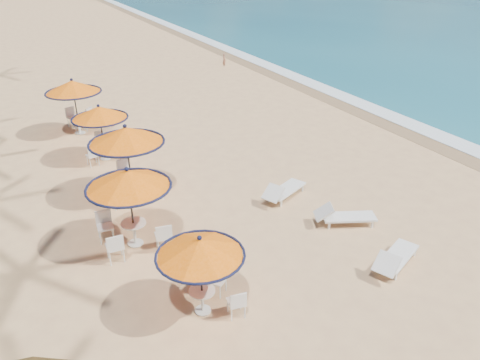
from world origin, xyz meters
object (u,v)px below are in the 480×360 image
(station_1, at_px, (128,190))
(station_4, at_px, (74,93))
(station_2, at_px, (127,144))
(lounger_far, at_px, (283,190))
(station_3, at_px, (99,119))
(lounger_near, at_px, (395,258))
(lounger_mid, at_px, (343,216))
(station_0, at_px, (203,254))

(station_1, xyz_separation_m, station_4, (0.35, 10.08, 0.06))
(station_2, height_order, lounger_far, station_2)
(station_3, relative_size, lounger_near, 1.17)
(lounger_near, height_order, lounger_mid, lounger_mid)
(station_4, relative_size, lounger_mid, 1.30)
(station_3, relative_size, station_4, 0.90)
(station_0, bearing_deg, lounger_far, 39.66)
(station_0, relative_size, station_1, 0.86)
(station_1, xyz_separation_m, lounger_near, (5.96, -4.32, -1.51))
(station_0, distance_m, station_4, 13.56)
(station_1, xyz_separation_m, lounger_far, (5.33, 0.33, -1.50))
(lounger_far, bearing_deg, station_2, 125.63)
(station_1, bearing_deg, lounger_near, -35.98)
(station_3, height_order, station_4, station_4)
(station_3, distance_m, lounger_mid, 10.20)
(station_1, bearing_deg, lounger_mid, -17.60)
(station_1, xyz_separation_m, lounger_mid, (6.10, -1.93, -1.50))
(station_1, relative_size, lounger_far, 1.24)
(station_1, distance_m, lounger_far, 5.55)
(station_2, xyz_separation_m, lounger_near, (5.16, -7.27, -1.62))
(station_1, bearing_deg, station_3, 84.28)
(lounger_far, bearing_deg, lounger_near, -106.79)
(station_1, bearing_deg, station_2, 74.94)
(station_2, height_order, lounger_near, station_2)
(station_4, distance_m, lounger_near, 15.53)
(station_0, bearing_deg, lounger_mid, 16.02)
(lounger_mid, bearing_deg, station_2, 161.72)
(station_0, xyz_separation_m, station_2, (0.05, 6.42, 0.29))
(station_4, bearing_deg, station_1, -91.98)
(station_4, bearing_deg, lounger_mid, -64.43)
(station_1, height_order, lounger_near, station_1)
(station_0, xyz_separation_m, lounger_mid, (5.35, 1.54, -1.32))
(station_3, bearing_deg, lounger_near, -64.09)
(station_0, bearing_deg, station_4, 91.67)
(station_3, bearing_deg, station_1, -95.72)
(station_0, relative_size, station_2, 0.81)
(station_0, xyz_separation_m, lounger_near, (5.21, -0.85, -1.32))
(station_3, height_order, lounger_mid, station_3)
(station_0, height_order, lounger_near, station_0)
(lounger_mid, height_order, lounger_far, lounger_far)
(station_0, xyz_separation_m, lounger_far, (4.59, 3.80, -1.32))
(station_4, relative_size, lounger_near, 1.30)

